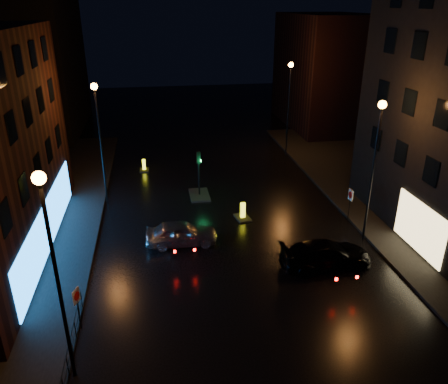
% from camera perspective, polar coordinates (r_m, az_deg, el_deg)
% --- Properties ---
extents(ground, '(120.00, 120.00, 0.00)m').
position_cam_1_polar(ground, '(20.57, 4.79, -16.18)').
color(ground, black).
rests_on(ground, ground).
extents(pavement_right, '(12.00, 44.00, 0.15)m').
position_cam_1_polar(pavement_right, '(32.29, 26.04, -2.82)').
color(pavement_right, black).
rests_on(pavement_right, ground).
extents(building_far_left, '(8.00, 16.00, 14.00)m').
position_cam_1_polar(building_far_left, '(51.99, -23.27, 15.03)').
color(building_far_left, black).
rests_on(building_far_left, ground).
extents(building_far_right, '(8.00, 14.00, 12.00)m').
position_cam_1_polar(building_far_right, '(51.51, 13.06, 15.08)').
color(building_far_right, black).
rests_on(building_far_right, ground).
extents(street_lamp_lnear, '(0.44, 0.44, 8.37)m').
position_cam_1_polar(street_lamp_lnear, '(15.70, -21.54, -7.10)').
color(street_lamp_lnear, black).
rests_on(street_lamp_lnear, ground).
extents(street_lamp_lfar, '(0.44, 0.44, 8.37)m').
position_cam_1_polar(street_lamp_lfar, '(30.44, -16.05, 8.29)').
color(street_lamp_lfar, black).
rests_on(street_lamp_lfar, ground).
extents(street_lamp_rnear, '(0.44, 0.44, 8.37)m').
position_cam_1_polar(street_lamp_rnear, '(25.56, 19.19, 5.04)').
color(street_lamp_rnear, black).
rests_on(street_lamp_rnear, ground).
extents(street_lamp_rfar, '(0.44, 0.44, 8.37)m').
position_cam_1_polar(street_lamp_rfar, '(39.87, 8.51, 12.42)').
color(street_lamp_rfar, black).
rests_on(street_lamp_rfar, ground).
extents(traffic_signal, '(1.40, 2.40, 3.45)m').
position_cam_1_polar(traffic_signal, '(32.02, -3.25, 0.33)').
color(traffic_signal, black).
rests_on(traffic_signal, ground).
extents(guard_railing, '(0.05, 6.04, 1.00)m').
position_cam_1_polar(guard_railing, '(19.28, -19.36, -18.05)').
color(guard_railing, black).
rests_on(guard_railing, ground).
extents(silver_hatchback, '(4.21, 1.80, 1.42)m').
position_cam_1_polar(silver_hatchback, '(25.75, -5.59, -5.37)').
color(silver_hatchback, '#A2A5A9').
rests_on(silver_hatchback, ground).
extents(dark_sedan, '(5.00, 2.16, 1.43)m').
position_cam_1_polar(dark_sedan, '(24.20, 13.14, -7.98)').
color(dark_sedan, black).
rests_on(dark_sedan, ground).
extents(bollard_near, '(1.06, 1.41, 1.13)m').
position_cam_1_polar(bollard_near, '(28.77, 2.46, -3.03)').
color(bollard_near, black).
rests_on(bollard_near, ground).
extents(bollard_far, '(0.77, 1.14, 0.99)m').
position_cam_1_polar(bollard_far, '(37.56, -10.38, 3.10)').
color(bollard_far, black).
rests_on(bollard_far, ground).
extents(road_sign_left, '(0.22, 0.48, 2.06)m').
position_cam_1_polar(road_sign_left, '(20.06, -18.66, -13.15)').
color(road_sign_left, black).
rests_on(road_sign_left, ground).
extents(road_sign_right, '(0.10, 0.54, 2.22)m').
position_cam_1_polar(road_sign_right, '(28.97, 16.17, -0.71)').
color(road_sign_right, black).
rests_on(road_sign_right, ground).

